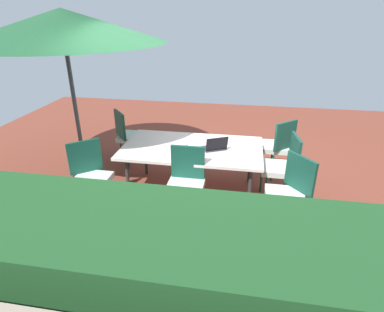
{
  "coord_description": "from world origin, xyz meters",
  "views": [
    {
      "loc": [
        -0.72,
        4.19,
        2.56
      ],
      "look_at": [
        0.0,
        0.0,
        0.59
      ],
      "focal_mm": 29.85,
      "sensor_mm": 36.0,
      "label": 1
    }
  ],
  "objects_px": {
    "chair_southeast": "(129,134)",
    "cup": "(185,147)",
    "dining_table": "(192,150)",
    "patio_umbrella": "(62,26)",
    "chair_northeast": "(90,174)",
    "chair_northwest": "(289,191)",
    "chair_north": "(186,181)",
    "chair_southwest": "(277,144)",
    "chair_west": "(283,165)",
    "laptop": "(215,147)"
  },
  "relations": [
    {
      "from": "dining_table",
      "to": "chair_southwest",
      "type": "bearing_deg",
      "value": -149.61
    },
    {
      "from": "dining_table",
      "to": "patio_umbrella",
      "type": "xyz_separation_m",
      "value": [
        1.78,
        -0.06,
        1.65
      ]
    },
    {
      "from": "laptop",
      "to": "cup",
      "type": "xyz_separation_m",
      "value": [
        0.41,
        0.1,
        0.01
      ]
    },
    {
      "from": "patio_umbrella",
      "to": "chair_northwest",
      "type": "distance_m",
      "value": 3.66
    },
    {
      "from": "chair_southwest",
      "to": "chair_southeast",
      "type": "relative_size",
      "value": 1.0
    },
    {
      "from": "laptop",
      "to": "patio_umbrella",
      "type": "bearing_deg",
      "value": -29.65
    },
    {
      "from": "chair_northwest",
      "to": "dining_table",
      "type": "bearing_deg",
      "value": -158.63
    },
    {
      "from": "patio_umbrella",
      "to": "chair_north",
      "type": "relative_size",
      "value": 2.87
    },
    {
      "from": "patio_umbrella",
      "to": "laptop",
      "type": "xyz_separation_m",
      "value": [
        -2.12,
        0.11,
        -1.56
      ]
    },
    {
      "from": "patio_umbrella",
      "to": "chair_west",
      "type": "height_order",
      "value": "patio_umbrella"
    },
    {
      "from": "chair_west",
      "to": "laptop",
      "type": "bearing_deg",
      "value": -94.11
    },
    {
      "from": "chair_southwest",
      "to": "chair_northeast",
      "type": "bearing_deg",
      "value": -12.01
    },
    {
      "from": "chair_northwest",
      "to": "chair_southeast",
      "type": "xyz_separation_m",
      "value": [
        2.58,
        -1.52,
        0.0
      ]
    },
    {
      "from": "dining_table",
      "to": "chair_northwest",
      "type": "bearing_deg",
      "value": 151.03
    },
    {
      "from": "chair_west",
      "to": "chair_southeast",
      "type": "height_order",
      "value": "same"
    },
    {
      "from": "patio_umbrella",
      "to": "chair_west",
      "type": "bearing_deg",
      "value": 178.96
    },
    {
      "from": "patio_umbrella",
      "to": "chair_north",
      "type": "height_order",
      "value": "patio_umbrella"
    },
    {
      "from": "chair_west",
      "to": "cup",
      "type": "relative_size",
      "value": 9.11
    },
    {
      "from": "dining_table",
      "to": "patio_umbrella",
      "type": "height_order",
      "value": "patio_umbrella"
    },
    {
      "from": "chair_southwest",
      "to": "laptop",
      "type": "distance_m",
      "value": 1.24
    },
    {
      "from": "patio_umbrella",
      "to": "chair_southeast",
      "type": "distance_m",
      "value": 2.0
    },
    {
      "from": "chair_northeast",
      "to": "chair_north",
      "type": "relative_size",
      "value": 1.0
    },
    {
      "from": "dining_table",
      "to": "chair_southeast",
      "type": "xyz_separation_m",
      "value": [
        1.26,
        -0.79,
        -0.14
      ]
    },
    {
      "from": "chair_southeast",
      "to": "cup",
      "type": "relative_size",
      "value": 9.11
    },
    {
      "from": "chair_southwest",
      "to": "chair_northeast",
      "type": "relative_size",
      "value": 1.0
    },
    {
      "from": "cup",
      "to": "chair_northeast",
      "type": "bearing_deg",
      "value": 26.42
    },
    {
      "from": "chair_northeast",
      "to": "dining_table",
      "type": "bearing_deg",
      "value": -9.62
    },
    {
      "from": "patio_umbrella",
      "to": "chair_northeast",
      "type": "bearing_deg",
      "value": 123.16
    },
    {
      "from": "chair_northeast",
      "to": "chair_southeast",
      "type": "bearing_deg",
      "value": 50.18
    },
    {
      "from": "dining_table",
      "to": "patio_umbrella",
      "type": "relative_size",
      "value": 0.72
    },
    {
      "from": "chair_northwest",
      "to": "chair_west",
      "type": "xyz_separation_m",
      "value": [
        0.02,
        -0.74,
        0.0
      ]
    },
    {
      "from": "chair_southeast",
      "to": "chair_northwest",
      "type": "bearing_deg",
      "value": -160.39
    },
    {
      "from": "chair_west",
      "to": "laptop",
      "type": "distance_m",
      "value": 0.99
    },
    {
      "from": "dining_table",
      "to": "patio_umbrella",
      "type": "bearing_deg",
      "value": -2.01
    },
    {
      "from": "chair_northwest",
      "to": "chair_north",
      "type": "xyz_separation_m",
      "value": [
        1.28,
        -0.03,
        0.0
      ]
    },
    {
      "from": "chair_southeast",
      "to": "chair_north",
      "type": "height_order",
      "value": "same"
    },
    {
      "from": "chair_northwest",
      "to": "chair_southeast",
      "type": "relative_size",
      "value": 1.0
    },
    {
      "from": "chair_northeast",
      "to": "patio_umbrella",
      "type": "bearing_deg",
      "value": 83.34
    },
    {
      "from": "chair_northwest",
      "to": "chair_west",
      "type": "distance_m",
      "value": 0.74
    },
    {
      "from": "patio_umbrella",
      "to": "laptop",
      "type": "height_order",
      "value": "patio_umbrella"
    },
    {
      "from": "chair_west",
      "to": "cup",
      "type": "height_order",
      "value": "chair_west"
    },
    {
      "from": "chair_southeast",
      "to": "chair_north",
      "type": "bearing_deg",
      "value": -178.74
    },
    {
      "from": "dining_table",
      "to": "chair_southeast",
      "type": "height_order",
      "value": "chair_southeast"
    },
    {
      "from": "patio_umbrella",
      "to": "chair_northeast",
      "type": "xyz_separation_m",
      "value": [
        -0.52,
        0.79,
        -1.79
      ]
    },
    {
      "from": "patio_umbrella",
      "to": "chair_southeast",
      "type": "height_order",
      "value": "patio_umbrella"
    },
    {
      "from": "chair_southeast",
      "to": "cup",
      "type": "bearing_deg",
      "value": -167.92
    },
    {
      "from": "chair_northeast",
      "to": "chair_west",
      "type": "xyz_separation_m",
      "value": [
        -2.56,
        -0.74,
        0.0
      ]
    },
    {
      "from": "dining_table",
      "to": "cup",
      "type": "distance_m",
      "value": 0.19
    },
    {
      "from": "chair_northwest",
      "to": "laptop",
      "type": "height_order",
      "value": "chair_northwest"
    },
    {
      "from": "chair_southwest",
      "to": "cup",
      "type": "distance_m",
      "value": 1.63
    }
  ]
}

